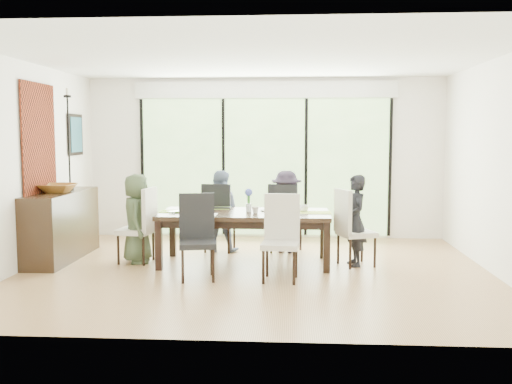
# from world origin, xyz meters

# --- Properties ---
(floor) EXTENTS (6.00, 5.00, 0.01)m
(floor) POSITION_xyz_m (0.00, 0.00, -0.01)
(floor) COLOR #906139
(floor) RESTS_ON ground
(ceiling) EXTENTS (6.00, 5.00, 0.01)m
(ceiling) POSITION_xyz_m (0.00, 0.00, 2.71)
(ceiling) COLOR white
(ceiling) RESTS_ON wall_back
(wall_back) EXTENTS (6.00, 0.02, 2.70)m
(wall_back) POSITION_xyz_m (0.00, 2.51, 1.35)
(wall_back) COLOR white
(wall_back) RESTS_ON floor
(wall_front) EXTENTS (6.00, 0.02, 2.70)m
(wall_front) POSITION_xyz_m (0.00, -2.51, 1.35)
(wall_front) COLOR silver
(wall_front) RESTS_ON floor
(wall_left) EXTENTS (0.02, 5.00, 2.70)m
(wall_left) POSITION_xyz_m (-3.01, 0.00, 1.35)
(wall_left) COLOR white
(wall_left) RESTS_ON floor
(wall_right) EXTENTS (0.02, 5.00, 2.70)m
(wall_right) POSITION_xyz_m (3.01, 0.00, 1.35)
(wall_right) COLOR beige
(wall_right) RESTS_ON floor
(glass_doors) EXTENTS (4.20, 0.02, 2.30)m
(glass_doors) POSITION_xyz_m (0.00, 2.47, 1.20)
(glass_doors) COLOR #598C3F
(glass_doors) RESTS_ON wall_back
(blinds_header) EXTENTS (4.40, 0.06, 0.28)m
(blinds_header) POSITION_xyz_m (0.00, 2.46, 2.50)
(blinds_header) COLOR white
(blinds_header) RESTS_ON wall_back
(mullion_a) EXTENTS (0.05, 0.04, 2.30)m
(mullion_a) POSITION_xyz_m (-2.10, 2.46, 1.20)
(mullion_a) COLOR black
(mullion_a) RESTS_ON wall_back
(mullion_b) EXTENTS (0.05, 0.04, 2.30)m
(mullion_b) POSITION_xyz_m (-0.70, 2.46, 1.20)
(mullion_b) COLOR black
(mullion_b) RESTS_ON wall_back
(mullion_c) EXTENTS (0.05, 0.04, 2.30)m
(mullion_c) POSITION_xyz_m (0.70, 2.46, 1.20)
(mullion_c) COLOR black
(mullion_c) RESTS_ON wall_back
(mullion_d) EXTENTS (0.05, 0.04, 2.30)m
(mullion_d) POSITION_xyz_m (2.10, 2.46, 1.20)
(mullion_d) COLOR black
(mullion_d) RESTS_ON wall_back
(deck) EXTENTS (6.00, 1.80, 0.10)m
(deck) POSITION_xyz_m (0.00, 3.40, -0.05)
(deck) COLOR brown
(deck) RESTS_ON ground
(rail_top) EXTENTS (6.00, 0.08, 0.06)m
(rail_top) POSITION_xyz_m (0.00, 4.20, 0.55)
(rail_top) COLOR brown
(rail_top) RESTS_ON deck
(foliage_left) EXTENTS (3.20, 3.20, 3.20)m
(foliage_left) POSITION_xyz_m (-1.80, 5.20, 1.44)
(foliage_left) COLOR #14380F
(foliage_left) RESTS_ON ground
(foliage_mid) EXTENTS (4.00, 4.00, 4.00)m
(foliage_mid) POSITION_xyz_m (0.40, 5.80, 1.80)
(foliage_mid) COLOR #14380F
(foliage_mid) RESTS_ON ground
(foliage_right) EXTENTS (2.80, 2.80, 2.80)m
(foliage_right) POSITION_xyz_m (2.20, 5.00, 1.26)
(foliage_right) COLOR #14380F
(foliage_right) RESTS_ON ground
(foliage_far) EXTENTS (3.60, 3.60, 3.60)m
(foliage_far) POSITION_xyz_m (-0.60, 6.50, 1.62)
(foliage_far) COLOR #14380F
(foliage_far) RESTS_ON ground
(table_top) EXTENTS (2.27, 1.04, 0.06)m
(table_top) POSITION_xyz_m (-0.16, 0.42, 0.68)
(table_top) COLOR black
(table_top) RESTS_ON floor
(table_apron) EXTENTS (2.08, 0.85, 0.09)m
(table_apron) POSITION_xyz_m (-0.16, 0.42, 0.60)
(table_apron) COLOR black
(table_apron) RESTS_ON floor
(table_leg_fl) EXTENTS (0.09, 0.09, 0.65)m
(table_leg_fl) POSITION_xyz_m (-1.24, -0.01, 0.33)
(table_leg_fl) COLOR black
(table_leg_fl) RESTS_ON floor
(table_leg_fr) EXTENTS (0.09, 0.09, 0.65)m
(table_leg_fr) POSITION_xyz_m (0.92, -0.01, 0.33)
(table_leg_fr) COLOR black
(table_leg_fr) RESTS_ON floor
(table_leg_bl) EXTENTS (0.09, 0.09, 0.65)m
(table_leg_bl) POSITION_xyz_m (-1.24, 0.85, 0.33)
(table_leg_bl) COLOR black
(table_leg_bl) RESTS_ON floor
(table_leg_br) EXTENTS (0.09, 0.09, 0.65)m
(table_leg_br) POSITION_xyz_m (0.92, 0.85, 0.33)
(table_leg_br) COLOR black
(table_leg_br) RESTS_ON floor
(chair_left_end) EXTENTS (0.49, 0.49, 1.04)m
(chair_left_end) POSITION_xyz_m (-1.66, 0.42, 0.52)
(chair_left_end) COLOR silver
(chair_left_end) RESTS_ON floor
(chair_right_end) EXTENTS (0.56, 0.56, 1.04)m
(chair_right_end) POSITION_xyz_m (1.34, 0.42, 0.52)
(chair_right_end) COLOR beige
(chair_right_end) RESTS_ON floor
(chair_far_left) EXTENTS (0.49, 0.49, 1.04)m
(chair_far_left) POSITION_xyz_m (-0.61, 1.27, 0.52)
(chair_far_left) COLOR black
(chair_far_left) RESTS_ON floor
(chair_far_right) EXTENTS (0.53, 0.53, 1.04)m
(chair_far_right) POSITION_xyz_m (0.39, 1.27, 0.52)
(chair_far_right) COLOR black
(chair_far_right) RESTS_ON floor
(chair_near_left) EXTENTS (0.51, 0.51, 1.04)m
(chair_near_left) POSITION_xyz_m (-0.66, -0.45, 0.52)
(chair_near_left) COLOR black
(chair_near_left) RESTS_ON floor
(chair_near_right) EXTENTS (0.47, 0.47, 1.04)m
(chair_near_right) POSITION_xyz_m (0.34, -0.45, 0.52)
(chair_near_right) COLOR beige
(chair_near_right) RESTS_ON floor
(person_left_end) EXTENTS (0.45, 0.62, 1.22)m
(person_left_end) POSITION_xyz_m (-1.64, 0.42, 0.61)
(person_left_end) COLOR #3F4F35
(person_left_end) RESTS_ON floor
(person_right_end) EXTENTS (0.45, 0.62, 1.22)m
(person_right_end) POSITION_xyz_m (1.32, 0.42, 0.61)
(person_right_end) COLOR black
(person_right_end) RESTS_ON floor
(person_far_left) EXTENTS (0.61, 0.43, 1.22)m
(person_far_left) POSITION_xyz_m (-0.61, 1.25, 0.61)
(person_far_left) COLOR slate
(person_far_left) RESTS_ON floor
(person_far_right) EXTENTS (0.63, 0.47, 1.22)m
(person_far_right) POSITION_xyz_m (0.39, 1.25, 0.61)
(person_far_right) COLOR black
(person_far_right) RESTS_ON floor
(placemat_left) EXTENTS (0.42, 0.30, 0.01)m
(placemat_left) POSITION_xyz_m (-1.11, 0.42, 0.71)
(placemat_left) COLOR #88B641
(placemat_left) RESTS_ON table_top
(placemat_right) EXTENTS (0.42, 0.30, 0.01)m
(placemat_right) POSITION_xyz_m (0.79, 0.42, 0.71)
(placemat_right) COLOR #A4BC43
(placemat_right) RESTS_ON table_top
(placemat_far_l) EXTENTS (0.42, 0.30, 0.01)m
(placemat_far_l) POSITION_xyz_m (-0.61, 0.82, 0.71)
(placemat_far_l) COLOR #77AF3E
(placemat_far_l) RESTS_ON table_top
(placemat_far_r) EXTENTS (0.42, 0.30, 0.01)m
(placemat_far_r) POSITION_xyz_m (0.39, 0.82, 0.71)
(placemat_far_r) COLOR #A6C044
(placemat_far_r) RESTS_ON table_top
(placemat_paper) EXTENTS (0.42, 0.30, 0.01)m
(placemat_paper) POSITION_xyz_m (-0.71, 0.12, 0.71)
(placemat_paper) COLOR white
(placemat_paper) RESTS_ON table_top
(tablet_far_l) EXTENTS (0.25, 0.17, 0.01)m
(tablet_far_l) POSITION_xyz_m (-0.51, 0.77, 0.72)
(tablet_far_l) COLOR black
(tablet_far_l) RESTS_ON table_top
(tablet_far_r) EXTENTS (0.23, 0.16, 0.01)m
(tablet_far_r) POSITION_xyz_m (0.34, 0.77, 0.72)
(tablet_far_r) COLOR black
(tablet_far_r) RESTS_ON table_top
(papers) EXTENTS (0.28, 0.21, 0.00)m
(papers) POSITION_xyz_m (0.54, 0.37, 0.71)
(papers) COLOR white
(papers) RESTS_ON table_top
(platter_base) EXTENTS (0.25, 0.25, 0.02)m
(platter_base) POSITION_xyz_m (-0.71, 0.12, 0.73)
(platter_base) COLOR white
(platter_base) RESTS_ON table_top
(platter_snacks) EXTENTS (0.19, 0.19, 0.01)m
(platter_snacks) POSITION_xyz_m (-0.71, 0.12, 0.74)
(platter_snacks) COLOR orange
(platter_snacks) RESTS_ON table_top
(vase) EXTENTS (0.08, 0.08, 0.11)m
(vase) POSITION_xyz_m (-0.11, 0.47, 0.77)
(vase) COLOR silver
(vase) RESTS_ON table_top
(hyacinth_stems) EXTENTS (0.04, 0.04, 0.15)m
(hyacinth_stems) POSITION_xyz_m (-0.11, 0.47, 0.88)
(hyacinth_stems) COLOR #337226
(hyacinth_stems) RESTS_ON table_top
(hyacinth_blooms) EXTENTS (0.10, 0.10, 0.10)m
(hyacinth_blooms) POSITION_xyz_m (-0.11, 0.47, 0.97)
(hyacinth_blooms) COLOR #4C59BF
(hyacinth_blooms) RESTS_ON table_top
(laptop) EXTENTS (0.36, 0.37, 0.02)m
(laptop) POSITION_xyz_m (-1.01, 0.32, 0.72)
(laptop) COLOR silver
(laptop) RESTS_ON table_top
(cup_a) EXTENTS (0.16, 0.16, 0.09)m
(cup_a) POSITION_xyz_m (-0.86, 0.57, 0.75)
(cup_a) COLOR white
(cup_a) RESTS_ON table_top
(cup_b) EXTENTS (0.13, 0.13, 0.09)m
(cup_b) POSITION_xyz_m (-0.01, 0.32, 0.75)
(cup_b) COLOR white
(cup_b) RESTS_ON table_top
(cup_c) EXTENTS (0.16, 0.16, 0.09)m
(cup_c) POSITION_xyz_m (0.64, 0.52, 0.75)
(cup_c) COLOR white
(cup_c) RESTS_ON table_top
(book) EXTENTS (0.24, 0.26, 0.02)m
(book) POSITION_xyz_m (0.09, 0.47, 0.72)
(book) COLOR white
(book) RESTS_ON table_top
(sideboard) EXTENTS (0.48, 1.69, 0.95)m
(sideboard) POSITION_xyz_m (-2.76, 0.55, 0.48)
(sideboard) COLOR black
(sideboard) RESTS_ON floor
(bowl) EXTENTS (0.50, 0.50, 0.12)m
(bowl) POSITION_xyz_m (-2.76, 0.45, 1.01)
(bowl) COLOR brown
(bowl) RESTS_ON sideboard
(candlestick_base) EXTENTS (0.11, 0.11, 0.04)m
(candlestick_base) POSITION_xyz_m (-2.76, 0.90, 0.97)
(candlestick_base) COLOR black
(candlestick_base) RESTS_ON sideboard
(candlestick_shaft) EXTENTS (0.03, 0.03, 1.32)m
(candlestick_shaft) POSITION_xyz_m (-2.76, 0.90, 1.64)
(candlestick_shaft) COLOR black
(candlestick_shaft) RESTS_ON sideboard
(candlestick_pan) EXTENTS (0.11, 0.11, 0.03)m
(candlestick_pan) POSITION_xyz_m (-2.76, 0.90, 2.30)
(candlestick_pan) COLOR black
(candlestick_pan) RESTS_ON sideboard
(candle) EXTENTS (0.04, 0.04, 0.11)m
(candle) POSITION_xyz_m (-2.76, 0.90, 2.36)
(candle) COLOR silver
(candle) RESTS_ON sideboard
(tapestry) EXTENTS (0.02, 1.00, 1.50)m
(tapestry) POSITION_xyz_m (-2.97, 0.40, 1.70)
(tapestry) COLOR maroon
(tapestry) RESTS_ON wall_left
(art_frame) EXTENTS (0.03, 0.55, 0.65)m
(art_frame) POSITION_xyz_m (-2.97, 1.70, 1.75)
(art_frame) COLOR black
(art_frame) RESTS_ON wall_left
(art_canvas) EXTENTS (0.01, 0.45, 0.55)m
(art_canvas) POSITION_xyz_m (-2.95, 1.70, 1.75)
(art_canvas) COLOR #1A4655
(art_canvas) RESTS_ON wall_left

